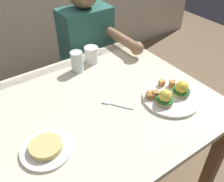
{
  "coord_description": "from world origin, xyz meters",
  "views": [
    {
      "loc": [
        -0.38,
        -0.76,
        1.5
      ],
      "look_at": [
        0.15,
        0.0,
        0.78
      ],
      "focal_mm": 39.63,
      "sensor_mm": 36.0,
      "label": 1
    }
  ],
  "objects_px": {
    "diner_person": "(90,51)",
    "water_glass_near": "(77,62)",
    "fork": "(115,105)",
    "eggs_benedict_plate": "(171,96)",
    "coffee_mug": "(92,54)",
    "dining_table": "(87,126)",
    "side_plate": "(46,148)"
  },
  "relations": [
    {
      "from": "fork",
      "to": "water_glass_near",
      "type": "distance_m",
      "value": 0.36
    },
    {
      "from": "diner_person",
      "to": "coffee_mug",
      "type": "bearing_deg",
      "value": -117.0
    },
    {
      "from": "eggs_benedict_plate",
      "to": "coffee_mug",
      "type": "height_order",
      "value": "coffee_mug"
    },
    {
      "from": "dining_table",
      "to": "eggs_benedict_plate",
      "type": "relative_size",
      "value": 4.44
    },
    {
      "from": "fork",
      "to": "coffee_mug",
      "type": "bearing_deg",
      "value": 73.85
    },
    {
      "from": "dining_table",
      "to": "diner_person",
      "type": "height_order",
      "value": "diner_person"
    },
    {
      "from": "eggs_benedict_plate",
      "to": "fork",
      "type": "distance_m",
      "value": 0.27
    },
    {
      "from": "fork",
      "to": "side_plate",
      "type": "height_order",
      "value": "side_plate"
    },
    {
      "from": "dining_table",
      "to": "coffee_mug",
      "type": "distance_m",
      "value": 0.45
    },
    {
      "from": "dining_table",
      "to": "eggs_benedict_plate",
      "type": "height_order",
      "value": "eggs_benedict_plate"
    },
    {
      "from": "coffee_mug",
      "to": "side_plate",
      "type": "distance_m",
      "value": 0.67
    },
    {
      "from": "water_glass_near",
      "to": "diner_person",
      "type": "relative_size",
      "value": 0.1
    },
    {
      "from": "dining_table",
      "to": "fork",
      "type": "height_order",
      "value": "fork"
    },
    {
      "from": "diner_person",
      "to": "water_glass_near",
      "type": "bearing_deg",
      "value": -130.0
    },
    {
      "from": "eggs_benedict_plate",
      "to": "side_plate",
      "type": "relative_size",
      "value": 1.35
    },
    {
      "from": "eggs_benedict_plate",
      "to": "diner_person",
      "type": "height_order",
      "value": "diner_person"
    },
    {
      "from": "coffee_mug",
      "to": "water_glass_near",
      "type": "xyz_separation_m",
      "value": [
        -0.11,
        -0.03,
        0.0
      ]
    },
    {
      "from": "coffee_mug",
      "to": "dining_table",
      "type": "bearing_deg",
      "value": -125.57
    },
    {
      "from": "coffee_mug",
      "to": "side_plate",
      "type": "bearing_deg",
      "value": -136.63
    },
    {
      "from": "eggs_benedict_plate",
      "to": "diner_person",
      "type": "bearing_deg",
      "value": 89.4
    },
    {
      "from": "eggs_benedict_plate",
      "to": "coffee_mug",
      "type": "distance_m",
      "value": 0.53
    },
    {
      "from": "eggs_benedict_plate",
      "to": "coffee_mug",
      "type": "bearing_deg",
      "value": 103.65
    },
    {
      "from": "fork",
      "to": "water_glass_near",
      "type": "relative_size",
      "value": 1.2
    },
    {
      "from": "coffee_mug",
      "to": "fork",
      "type": "distance_m",
      "value": 0.41
    },
    {
      "from": "dining_table",
      "to": "coffee_mug",
      "type": "xyz_separation_m",
      "value": [
        0.24,
        0.34,
        0.16
      ]
    },
    {
      "from": "dining_table",
      "to": "coffee_mug",
      "type": "bearing_deg",
      "value": 54.43
    },
    {
      "from": "eggs_benedict_plate",
      "to": "diner_person",
      "type": "relative_size",
      "value": 0.24
    },
    {
      "from": "dining_table",
      "to": "water_glass_near",
      "type": "bearing_deg",
      "value": 67.18
    },
    {
      "from": "fork",
      "to": "water_glass_near",
      "type": "height_order",
      "value": "water_glass_near"
    },
    {
      "from": "coffee_mug",
      "to": "water_glass_near",
      "type": "bearing_deg",
      "value": -163.43
    },
    {
      "from": "coffee_mug",
      "to": "diner_person",
      "type": "xyz_separation_m",
      "value": [
        0.13,
        0.26,
        -0.14
      ]
    },
    {
      "from": "eggs_benedict_plate",
      "to": "dining_table",
      "type": "bearing_deg",
      "value": 154.75
    }
  ]
}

